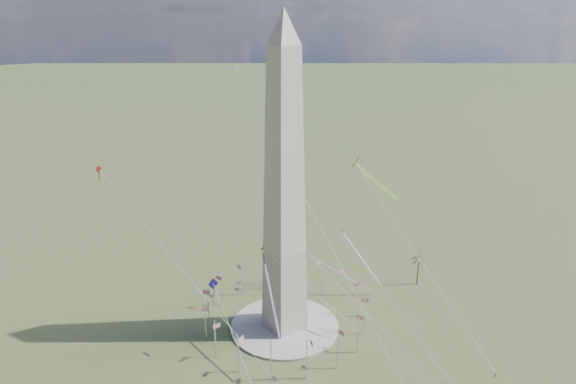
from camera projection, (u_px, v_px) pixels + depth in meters
ground at (285, 327)px, 171.16m from camera, size 2000.00×2000.00×0.00m
plaza at (285, 326)px, 171.02m from camera, size 36.00×36.00×0.80m
washington_monument at (284, 192)px, 155.00m from camera, size 15.56×15.56×100.00m
flagpole_ring at (285, 308)px, 168.71m from camera, size 54.40×54.40×13.00m
tree_near at (419, 261)px, 194.29m from camera, size 8.18×8.18×14.32m
person_east at (496, 375)px, 147.58m from camera, size 0.67×0.50×1.65m
kite_delta_black at (358, 165)px, 184.36m from camera, size 11.98×17.41×14.58m
kite_diamond_purple at (213, 287)px, 150.94m from camera, size 2.16×3.15×9.58m
kite_streamer_left at (356, 250)px, 165.15m from camera, size 1.73×18.48×12.69m
kite_streamer_mid at (268, 277)px, 152.60m from camera, size 11.01×23.12×16.87m
kite_streamer_right at (330, 267)px, 186.74m from camera, size 20.23×16.34×16.91m
kite_small_red at (99, 170)px, 158.14m from camera, size 1.75×1.54×4.60m
kite_small_white at (237, 69)px, 185.61m from camera, size 1.50×1.67×4.58m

